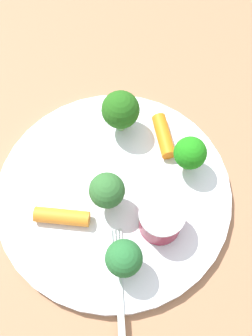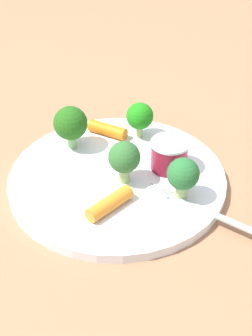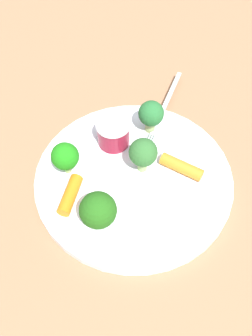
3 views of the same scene
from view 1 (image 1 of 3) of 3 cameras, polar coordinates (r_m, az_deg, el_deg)
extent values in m
plane|color=#966748|center=(0.44, -1.82, -3.91)|extent=(2.40, 2.40, 0.00)
cylinder|color=silver|center=(0.43, -1.84, -3.60)|extent=(0.26, 0.26, 0.01)
cylinder|color=maroon|center=(0.40, 5.20, -7.75)|extent=(0.04, 0.04, 0.03)
cylinder|color=silver|center=(0.38, 5.43, -6.84)|extent=(0.05, 0.05, 0.00)
cylinder|color=#8EB368|center=(0.41, -2.71, -4.71)|extent=(0.01, 0.01, 0.02)
sphere|color=#2D632D|center=(0.39, -2.86, -3.36)|extent=(0.04, 0.04, 0.04)
cylinder|color=#99C065|center=(0.43, 9.33, 0.35)|extent=(0.01, 0.01, 0.02)
sphere|color=#1C7F15|center=(0.41, 9.78, 1.77)|extent=(0.04, 0.04, 0.04)
cylinder|color=#93AA67|center=(0.39, -0.30, -14.10)|extent=(0.01, 0.01, 0.02)
sphere|color=#24642F|center=(0.37, -0.32, -13.31)|extent=(0.04, 0.04, 0.04)
cylinder|color=#7FBE6F|center=(0.45, -0.78, 6.80)|extent=(0.01, 0.01, 0.02)
sphere|color=#205916|center=(0.43, -0.82, 8.70)|extent=(0.04, 0.04, 0.04)
cylinder|color=orange|center=(0.45, 5.64, 4.81)|extent=(0.06, 0.02, 0.02)
cylinder|color=orange|center=(0.41, -9.54, -7.17)|extent=(0.04, 0.06, 0.02)
cube|color=#B2C1BC|center=(0.39, -0.63, -23.34)|extent=(0.14, 0.05, 0.00)
cube|color=#B2C1BC|center=(0.40, -2.15, -11.06)|extent=(0.03, 0.01, 0.00)
cube|color=#B2C1BC|center=(0.40, -1.66, -11.03)|extent=(0.03, 0.01, 0.00)
cube|color=#B2C1BC|center=(0.40, -1.17, -11.00)|extent=(0.03, 0.01, 0.00)
cube|color=#B2C1BC|center=(0.40, -0.68, -10.97)|extent=(0.03, 0.01, 0.00)
camera|label=2|loc=(0.35, -88.34, -19.85)|focal=47.10mm
camera|label=3|loc=(0.43, -32.51, 59.61)|focal=38.46mm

